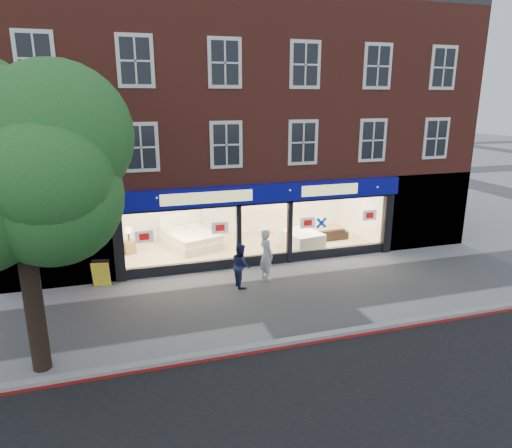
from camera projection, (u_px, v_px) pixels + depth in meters
name	position (u px, v px, depth m)	size (l,w,h in m)	color
ground	(293.00, 295.00, 15.43)	(120.00, 120.00, 0.00)	gray
kerb_line	(334.00, 339.00, 12.58)	(60.00, 0.10, 0.01)	#8C0A07
kerb_stone	(331.00, 334.00, 12.75)	(60.00, 0.25, 0.12)	gray
showroom_floor	(249.00, 247.00, 20.25)	(11.00, 4.50, 0.10)	tan
building	(237.00, 92.00, 20.02)	(19.00, 8.26, 10.30)	maroon
street_tree	(11.00, 169.00, 9.93)	(4.00, 3.20, 6.60)	black
display_bed	(191.00, 239.00, 19.97)	(2.55, 2.81, 1.32)	silver
bedside_table	(129.00, 247.00, 19.19)	(0.45, 0.45, 0.55)	brown
mattress_stack	(302.00, 239.00, 20.01)	(1.65, 1.94, 0.68)	silver
sofa	(328.00, 234.00, 21.07)	(1.77, 0.69, 0.52)	black
a_board	(101.00, 274.00, 16.04)	(0.61, 0.39, 0.94)	yellow
pedestrian_grey	(266.00, 255.00, 16.53)	(0.69, 0.45, 1.89)	#B3B6BC
pedestrian_blue	(241.00, 265.00, 15.95)	(0.76, 0.59, 1.56)	#1A2149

